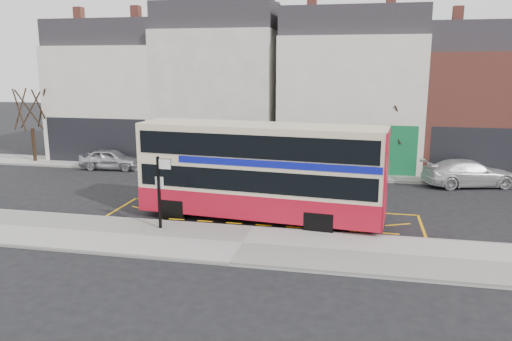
% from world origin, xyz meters
% --- Properties ---
extents(ground, '(120.00, 120.00, 0.00)m').
position_xyz_m(ground, '(0.00, 0.00, 0.00)').
color(ground, black).
rests_on(ground, ground).
extents(pavement, '(40.00, 4.00, 0.15)m').
position_xyz_m(pavement, '(0.00, -2.30, 0.07)').
color(pavement, '#9F9B97').
rests_on(pavement, ground).
extents(kerb, '(40.00, 0.15, 0.15)m').
position_xyz_m(kerb, '(0.00, -0.38, 0.07)').
color(kerb, gray).
rests_on(kerb, ground).
extents(far_pavement, '(50.00, 3.00, 0.15)m').
position_xyz_m(far_pavement, '(0.00, 11.00, 0.07)').
color(far_pavement, '#9F9B97').
rests_on(far_pavement, ground).
extents(road_markings, '(14.00, 3.40, 0.01)m').
position_xyz_m(road_markings, '(0.00, 1.60, 0.01)').
color(road_markings, orange).
rests_on(road_markings, ground).
extents(terrace_far_left, '(8.00, 8.01, 10.80)m').
position_xyz_m(terrace_far_left, '(-13.50, 14.99, 4.82)').
color(terrace_far_left, white).
rests_on(terrace_far_left, ground).
extents(terrace_left, '(8.00, 8.01, 11.80)m').
position_xyz_m(terrace_left, '(-5.50, 14.99, 5.32)').
color(terrace_left, white).
rests_on(terrace_left, ground).
extents(terrace_green_shop, '(9.00, 8.01, 11.30)m').
position_xyz_m(terrace_green_shop, '(3.50, 14.99, 5.07)').
color(terrace_green_shop, white).
rests_on(terrace_green_shop, ground).
extents(terrace_right, '(9.00, 8.01, 10.30)m').
position_xyz_m(terrace_right, '(12.50, 14.99, 4.57)').
color(terrace_right, '#9D4C3F').
rests_on(terrace_right, ground).
extents(double_decker_bus, '(10.93, 3.46, 4.29)m').
position_xyz_m(double_decker_bus, '(0.06, 1.01, 2.26)').
color(double_decker_bus, beige).
rests_on(double_decker_bus, ground).
extents(bus_stop_post, '(0.75, 0.13, 3.02)m').
position_xyz_m(bus_stop_post, '(-3.68, -1.32, 1.96)').
color(bus_stop_post, black).
rests_on(bus_stop_post, pavement).
extents(car_silver, '(4.09, 1.87, 1.36)m').
position_xyz_m(car_silver, '(-11.81, 9.73, 0.68)').
color(car_silver, '#B8B8BD').
rests_on(car_silver, ground).
extents(car_grey, '(3.99, 1.92, 1.26)m').
position_xyz_m(car_grey, '(-2.73, 8.70, 0.63)').
color(car_grey, '#3C3F43').
rests_on(car_grey, ground).
extents(car_white, '(5.58, 3.45, 1.51)m').
position_xyz_m(car_white, '(10.38, 9.65, 0.75)').
color(car_white, silver).
rests_on(car_white, ground).
extents(street_tree_left, '(3.06, 3.06, 6.61)m').
position_xyz_m(street_tree_left, '(-18.09, 10.62, 4.51)').
color(street_tree_left, black).
rests_on(street_tree_left, ground).
extents(street_tree_right, '(2.61, 2.61, 5.63)m').
position_xyz_m(street_tree_right, '(6.41, 11.86, 3.84)').
color(street_tree_right, black).
rests_on(street_tree_right, ground).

